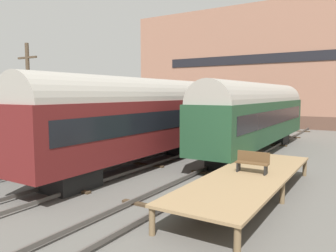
{
  "coord_description": "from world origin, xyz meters",
  "views": [
    {
      "loc": [
        11.58,
        -13.04,
        4.38
      ],
      "look_at": [
        0.0,
        5.63,
        2.2
      ],
      "focal_mm": 35.0,
      "sensor_mm": 36.0,
      "label": 1
    }
  ],
  "objects_px": {
    "train_car_green": "(257,113)",
    "utility_pole": "(29,101)",
    "bench": "(252,161)",
    "person_worker": "(41,160)",
    "train_car_navy": "(98,113)",
    "train_car_maroon": "(139,116)"
  },
  "relations": [
    {
      "from": "bench",
      "to": "person_worker",
      "type": "relative_size",
      "value": 0.87
    },
    {
      "from": "person_worker",
      "to": "train_car_green",
      "type": "bearing_deg",
      "value": 61.02
    },
    {
      "from": "train_car_maroon",
      "to": "utility_pole",
      "type": "xyz_separation_m",
      "value": [
        -7.05,
        -2.3,
        0.9
      ]
    },
    {
      "from": "train_car_green",
      "to": "person_worker",
      "type": "distance_m",
      "value": 15.15
    },
    {
      "from": "bench",
      "to": "person_worker",
      "type": "xyz_separation_m",
      "value": [
        -10.12,
        -3.02,
        -0.51
      ]
    },
    {
      "from": "train_car_navy",
      "to": "utility_pole",
      "type": "relative_size",
      "value": 2.02
    },
    {
      "from": "train_car_navy",
      "to": "train_car_maroon",
      "type": "bearing_deg",
      "value": -16.43
    },
    {
      "from": "train_car_green",
      "to": "utility_pole",
      "type": "relative_size",
      "value": 2.37
    },
    {
      "from": "train_car_green",
      "to": "bench",
      "type": "xyz_separation_m",
      "value": [
        2.84,
        -10.12,
        -1.48
      ]
    },
    {
      "from": "person_worker",
      "to": "utility_pole",
      "type": "height_order",
      "value": "utility_pole"
    },
    {
      "from": "train_car_green",
      "to": "person_worker",
      "type": "bearing_deg",
      "value": -118.98
    },
    {
      "from": "train_car_green",
      "to": "person_worker",
      "type": "relative_size",
      "value": 11.07
    },
    {
      "from": "train_car_green",
      "to": "utility_pole",
      "type": "xyz_separation_m",
      "value": [
        -11.59,
        -10.63,
        0.98
      ]
    },
    {
      "from": "utility_pole",
      "to": "train_car_green",
      "type": "bearing_deg",
      "value": 42.53
    },
    {
      "from": "train_car_green",
      "to": "train_car_maroon",
      "type": "relative_size",
      "value": 1.1
    },
    {
      "from": "utility_pole",
      "to": "person_worker",
      "type": "bearing_deg",
      "value": -30.17
    },
    {
      "from": "train_car_navy",
      "to": "person_worker",
      "type": "bearing_deg",
      "value": -73.71
    },
    {
      "from": "train_car_maroon",
      "to": "bench",
      "type": "xyz_separation_m",
      "value": [
        7.38,
        -1.79,
        -1.56
      ]
    },
    {
      "from": "train_car_navy",
      "to": "bench",
      "type": "relative_size",
      "value": 10.89
    },
    {
      "from": "train_car_maroon",
      "to": "bench",
      "type": "relative_size",
      "value": 11.65
    },
    {
      "from": "person_worker",
      "to": "utility_pole",
      "type": "relative_size",
      "value": 0.21
    },
    {
      "from": "train_car_green",
      "to": "utility_pole",
      "type": "distance_m",
      "value": 15.76
    }
  ]
}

